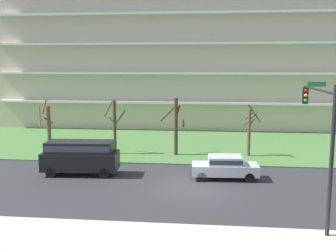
{
  "coord_description": "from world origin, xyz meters",
  "views": [
    {
      "loc": [
        1.15,
        -24.49,
        7.68
      ],
      "look_at": [
        -2.18,
        6.0,
        2.99
      ],
      "focal_mm": 43.88,
      "sensor_mm": 36.0,
      "label": 1
    }
  ],
  "objects_px": {
    "van_black_center_left": "(80,155)",
    "traffic_signal_mast": "(321,127)",
    "tree_center": "(176,125)",
    "tree_right": "(250,130)",
    "tree_left": "(115,126)",
    "tree_far_left": "(48,126)",
    "sedan_silver_near_left": "(225,166)"
  },
  "relations": [
    {
      "from": "tree_far_left",
      "to": "van_black_center_left",
      "type": "distance_m",
      "value": 8.96
    },
    {
      "from": "tree_left",
      "to": "van_black_center_left",
      "type": "relative_size",
      "value": 0.87
    },
    {
      "from": "sedan_silver_near_left",
      "to": "traffic_signal_mast",
      "type": "distance_m",
      "value": 9.11
    },
    {
      "from": "traffic_signal_mast",
      "to": "van_black_center_left",
      "type": "bearing_deg",
      "value": 153.44
    },
    {
      "from": "tree_far_left",
      "to": "tree_right",
      "type": "relative_size",
      "value": 1.03
    },
    {
      "from": "tree_center",
      "to": "sedan_silver_near_left",
      "type": "bearing_deg",
      "value": -59.74
    },
    {
      "from": "tree_left",
      "to": "tree_right",
      "type": "distance_m",
      "value": 11.3
    },
    {
      "from": "tree_right",
      "to": "van_black_center_left",
      "type": "bearing_deg",
      "value": -150.09
    },
    {
      "from": "tree_center",
      "to": "tree_far_left",
      "type": "bearing_deg",
      "value": 177.56
    },
    {
      "from": "sedan_silver_near_left",
      "to": "tree_right",
      "type": "bearing_deg",
      "value": -110.36
    },
    {
      "from": "tree_far_left",
      "to": "tree_right",
      "type": "xyz_separation_m",
      "value": [
        17.42,
        -0.2,
        0.01
      ]
    },
    {
      "from": "tree_far_left",
      "to": "tree_center",
      "type": "relative_size",
      "value": 0.95
    },
    {
      "from": "tree_left",
      "to": "sedan_silver_near_left",
      "type": "relative_size",
      "value": 1.03
    },
    {
      "from": "sedan_silver_near_left",
      "to": "traffic_signal_mast",
      "type": "relative_size",
      "value": 0.66
    },
    {
      "from": "tree_left",
      "to": "tree_center",
      "type": "relative_size",
      "value": 0.96
    },
    {
      "from": "tree_far_left",
      "to": "tree_left",
      "type": "height_order",
      "value": "tree_left"
    },
    {
      "from": "tree_center",
      "to": "sedan_silver_near_left",
      "type": "height_order",
      "value": "tree_center"
    },
    {
      "from": "traffic_signal_mast",
      "to": "tree_center",
      "type": "bearing_deg",
      "value": 120.58
    },
    {
      "from": "van_black_center_left",
      "to": "tree_right",
      "type": "bearing_deg",
      "value": -153.45
    },
    {
      "from": "tree_left",
      "to": "sedan_silver_near_left",
      "type": "xyz_separation_m",
      "value": [
        9.1,
        -6.6,
        -1.61
      ]
    },
    {
      "from": "tree_far_left",
      "to": "traffic_signal_mast",
      "type": "height_order",
      "value": "traffic_signal_mast"
    },
    {
      "from": "van_black_center_left",
      "to": "traffic_signal_mast",
      "type": "xyz_separation_m",
      "value": [
        14.21,
        -7.1,
        3.29
      ]
    },
    {
      "from": "tree_center",
      "to": "traffic_signal_mast",
      "type": "bearing_deg",
      "value": -59.42
    },
    {
      "from": "tree_center",
      "to": "tree_right",
      "type": "distance_m",
      "value": 6.12
    },
    {
      "from": "tree_far_left",
      "to": "van_black_center_left",
      "type": "bearing_deg",
      "value": -53.78
    },
    {
      "from": "tree_far_left",
      "to": "tree_left",
      "type": "bearing_deg",
      "value": -5.48
    },
    {
      "from": "tree_far_left",
      "to": "sedan_silver_near_left",
      "type": "distance_m",
      "value": 16.9
    },
    {
      "from": "van_black_center_left",
      "to": "traffic_signal_mast",
      "type": "distance_m",
      "value": 16.22
    },
    {
      "from": "tree_right",
      "to": "traffic_signal_mast",
      "type": "distance_m",
      "value": 14.45
    },
    {
      "from": "tree_left",
      "to": "traffic_signal_mast",
      "type": "xyz_separation_m",
      "value": [
        13.35,
        -13.71,
        2.2
      ]
    },
    {
      "from": "van_black_center_left",
      "to": "sedan_silver_near_left",
      "type": "bearing_deg",
      "value": 176.64
    },
    {
      "from": "tree_far_left",
      "to": "van_black_center_left",
      "type": "xyz_separation_m",
      "value": [
        5.27,
        -7.19,
        -0.84
      ]
    }
  ]
}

